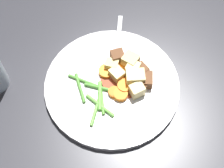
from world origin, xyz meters
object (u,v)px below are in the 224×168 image
Objects in this scene: meat_chunk_1 at (145,80)px; carrot_slice_5 at (121,94)px; carrot_slice_4 at (114,92)px; carrot_slice_3 at (107,71)px; meat_chunk_0 at (117,57)px; carrot_slice_1 at (119,66)px; potato_chunk_3 at (130,61)px; potato_chunk_1 at (117,74)px; fork at (118,48)px; potato_chunk_4 at (135,78)px; potato_chunk_0 at (137,90)px; potato_chunk_5 at (133,69)px; potato_chunk_2 at (112,65)px; dinner_plate at (112,86)px; carrot_slice_0 at (125,86)px; carrot_slice_2 at (125,76)px; meat_chunk_3 at (141,70)px; meat_chunk_2 at (140,86)px.

carrot_slice_5 is at bearing 178.76° from meat_chunk_1.
carrot_slice_3 is at bearing 75.26° from carrot_slice_4.
meat_chunk_1 is (0.02, -0.08, -0.00)m from meat_chunk_0.
carrot_slice_3 is 1.21× the size of meat_chunk_0.
potato_chunk_3 reaches higher than carrot_slice_1.
potato_chunk_1 is (0.03, 0.03, 0.01)m from carrot_slice_4.
fork is at bearing 53.39° from carrot_slice_4.
meat_chunk_0 is at bearing 103.33° from meat_chunk_1.
potato_chunk_4 is at bearing -50.11° from potato_chunk_1.
carrot_slice_3 is 0.08m from potato_chunk_0.
potato_chunk_5 is (0.02, 0.05, 0.00)m from potato_chunk_0.
carrot_slice_1 is at bearing 113.20° from meat_chunk_1.
potato_chunk_3 is (0.04, -0.01, 0.00)m from potato_chunk_2.
potato_chunk_5 is (0.02, -0.03, 0.01)m from carrot_slice_1.
potato_chunk_4 reaches higher than dinner_plate.
potato_chunk_2 and meat_chunk_1 have the same top height.
carrot_slice_3 is (-0.03, 0.00, 0.00)m from carrot_slice_1.
potato_chunk_3 is 0.03m from meat_chunk_0.
potato_chunk_0 is at bearing -56.16° from dinner_plate.
potato_chunk_5 is at bearing 31.57° from carrot_slice_0.
carrot_slice_1 is at bearing 88.30° from carrot_slice_2.
fork is at bearing 69.59° from carrot_slice_2.
meat_chunk_3 reaches higher than carrot_slice_4.
dinner_plate is 9.55× the size of carrot_slice_5.
carrot_slice_5 is at bearing -112.80° from potato_chunk_1.
meat_chunk_3 is (0.05, -0.04, 0.00)m from potato_chunk_2.
carrot_slice_5 is 0.05m from potato_chunk_1.
potato_chunk_5 reaches higher than meat_chunk_2.
potato_chunk_2 is at bearing -154.44° from meat_chunk_0.
carrot_slice_5 is 0.06m from meat_chunk_1.
potato_chunk_2 is at bearing 153.79° from carrot_slice_1.
carrot_slice_1 is 0.84× the size of meat_chunk_1.
potato_chunk_0 is at bearing -117.15° from potato_chunk_4.
potato_chunk_1 is 0.06m from meat_chunk_1.
carrot_slice_4 is at bearing -153.77° from carrot_slice_2.
carrot_slice_2 is 1.11× the size of meat_chunk_3.
meat_chunk_0 is 0.08m from meat_chunk_1.
dinner_plate is at bearing 91.19° from carrot_slice_5.
potato_chunk_1 is at bearing -132.35° from carrot_slice_1.
meat_chunk_0 reaches higher than carrot_slice_2.
carrot_slice_0 is 1.03× the size of carrot_slice_5.
potato_chunk_5 is 0.07m from fork.
meat_chunk_2 is at bearing -42.31° from dinner_plate.
potato_chunk_5 is (0.04, 0.02, 0.01)m from carrot_slice_0.
carrot_slice_4 is 0.17× the size of fork.
potato_chunk_4 is at bearing 142.63° from meat_chunk_1.
potato_chunk_3 is 0.05m from meat_chunk_1.
fork is at bearing 36.49° from carrot_slice_3.
carrot_slice_0 is (0.02, -0.02, 0.01)m from dinner_plate.
potato_chunk_3 reaches higher than carrot_slice_4.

